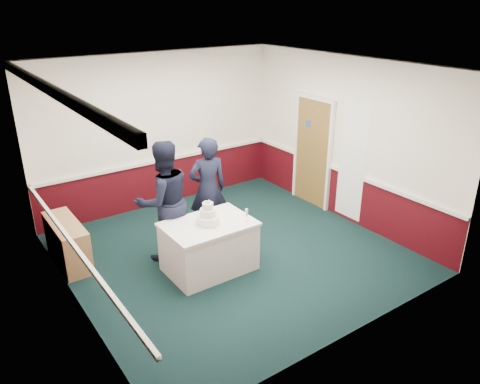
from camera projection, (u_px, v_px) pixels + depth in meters
ground at (232, 253)px, 7.71m from camera, size 5.00×5.00×0.00m
room_shell at (214, 128)px, 7.45m from camera, size 5.00×5.00×3.00m
sideboard at (68, 243)px, 7.30m from camera, size 0.41×1.20×0.70m
cake_table at (209, 246)px, 7.10m from camera, size 1.32×0.92×0.79m
wedding_cake at (208, 216)px, 6.91m from camera, size 0.35×0.35×0.36m
cake_knife at (214, 229)px, 6.78m from camera, size 0.06×0.22×0.00m
champagne_flute at (247, 213)px, 6.95m from camera, size 0.05×0.05×0.21m
person_man at (164, 201)px, 7.25m from camera, size 0.97×0.76×1.94m
person_woman at (208, 189)px, 7.88m from camera, size 0.74×0.57×1.81m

